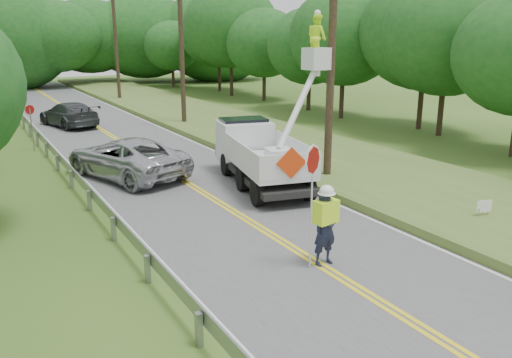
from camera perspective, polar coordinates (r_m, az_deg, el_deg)
ground at (r=11.66m, az=15.30°, el=-14.11°), size 140.00×140.00×0.00m
road at (r=22.96m, az=-9.99°, el=1.07°), size 7.20×96.00×0.03m
guardrail at (r=22.72m, az=-20.40°, el=1.58°), size 0.18×48.00×0.77m
utility_poles at (r=27.02m, az=-2.51°, el=14.72°), size 1.60×43.30×10.00m
tall_grass_verge at (r=26.11m, az=4.80°, el=3.33°), size 7.00×96.00×0.30m
treeline_right at (r=38.97m, az=7.33°, el=15.46°), size 10.67×55.27×10.36m
treeline_horizon at (r=63.49m, az=-23.66°, el=14.18°), size 58.11×14.32×12.22m
flagger at (r=13.09m, az=7.63°, el=-4.77°), size 1.18×0.54×3.18m
bucket_truck at (r=20.68m, az=0.38°, el=3.89°), size 4.00×6.76×6.40m
suv_silver at (r=21.84m, az=-14.09°, el=2.31°), size 4.41×6.39×1.62m
suv_darkgrey at (r=35.31m, az=-19.92°, el=6.71°), size 3.35×5.62×1.53m
stop_sign_permanent at (r=28.25m, az=-23.52°, el=5.88°), size 0.47×0.20×2.34m
yard_sign at (r=17.41m, az=23.82°, el=-2.85°), size 0.53×0.15×0.78m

